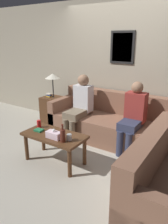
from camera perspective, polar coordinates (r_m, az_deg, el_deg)
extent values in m
plane|color=#ADA899|center=(3.95, 2.84, -9.50)|extent=(16.00, 16.00, 0.00)
cube|color=#9E937F|center=(4.42, 9.88, 11.12)|extent=(9.00, 0.06, 2.60)
cube|color=black|center=(4.35, 9.95, 16.29)|extent=(0.48, 0.02, 0.60)
cube|color=#B7CCB2|center=(4.34, 9.91, 16.29)|extent=(0.40, 0.01, 0.52)
cube|color=brown|center=(4.24, 6.18, -4.22)|extent=(2.24, 0.90, 0.44)
cube|color=brown|center=(4.39, 8.47, 2.58)|extent=(2.24, 0.20, 0.43)
cube|color=brown|center=(4.72, -5.17, -0.18)|extent=(0.14, 0.90, 0.68)
cube|color=brown|center=(3.88, 20.25, -5.68)|extent=(0.14, 0.90, 0.68)
cube|color=brown|center=(2.63, 17.12, -9.57)|extent=(0.20, 1.67, 0.43)
cube|color=#4C2D19|center=(3.38, -7.78, -6.08)|extent=(0.98, 0.50, 0.04)
cylinder|color=#4C2D19|center=(3.64, -14.78, -8.86)|extent=(0.06, 0.06, 0.44)
cylinder|color=#4C2D19|center=(3.12, -3.78, -13.15)|extent=(0.06, 0.06, 0.44)
cylinder|color=#4C2D19|center=(3.87, -10.62, -6.78)|extent=(0.06, 0.06, 0.44)
cylinder|color=#4C2D19|center=(3.39, 0.14, -10.31)|extent=(0.06, 0.06, 0.44)
cube|color=#4C2D19|center=(4.90, -8.25, 0.23)|extent=(0.40, 0.40, 0.65)
cylinder|color=#262628|center=(4.73, -8.09, 6.35)|extent=(0.02, 0.02, 0.43)
cone|color=beige|center=(4.68, -8.23, 9.30)|extent=(0.32, 0.32, 0.10)
cube|color=gold|center=(4.83, -9.13, 4.08)|extent=(0.10, 0.07, 0.02)
cube|color=navy|center=(4.83, -9.15, 4.38)|extent=(0.11, 0.07, 0.03)
cube|color=beige|center=(4.82, -9.17, 4.68)|extent=(0.11, 0.07, 0.02)
cylinder|color=#562319|center=(3.09, -5.58, -6.18)|extent=(0.07, 0.07, 0.19)
cylinder|color=#562319|center=(3.03, -5.66, -3.90)|extent=(0.03, 0.03, 0.08)
cylinder|color=silver|center=(3.15, -3.89, -6.62)|extent=(0.08, 0.08, 0.09)
cube|color=#237547|center=(3.52, -11.72, -4.66)|extent=(0.14, 0.11, 0.03)
cylinder|color=red|center=(3.65, -11.68, -3.05)|extent=(0.07, 0.07, 0.12)
cube|color=silver|center=(3.23, -7.85, -5.94)|extent=(0.23, 0.12, 0.10)
sphere|color=white|center=(3.20, -7.91, -4.80)|extent=(0.05, 0.05, 0.05)
cube|color=#756651|center=(4.17, -2.02, -0.49)|extent=(0.31, 0.49, 0.14)
cylinder|color=#756651|center=(4.13, -4.80, -4.80)|extent=(0.11, 0.11, 0.44)
cylinder|color=#756651|center=(4.04, -3.08, -5.29)|extent=(0.11, 0.11, 0.44)
cube|color=silver|center=(4.29, -0.18, 3.66)|extent=(0.34, 0.22, 0.51)
sphere|color=#8C664C|center=(4.21, -0.18, 8.31)|extent=(0.22, 0.22, 0.22)
cube|color=#2D334C|center=(3.72, 11.95, -3.35)|extent=(0.31, 0.43, 0.14)
cylinder|color=#2D334C|center=(3.67, 9.30, -8.12)|extent=(0.11, 0.11, 0.44)
cylinder|color=#2D334C|center=(3.62, 11.53, -8.66)|extent=(0.11, 0.11, 0.44)
cube|color=maroon|center=(3.83, 13.40, 1.23)|extent=(0.34, 0.22, 0.51)
sphere|color=#8C664C|center=(3.74, 13.79, 6.24)|extent=(0.20, 0.20, 0.20)
sphere|color=beige|center=(2.98, 10.63, -18.11)|extent=(0.19, 0.19, 0.19)
sphere|color=beige|center=(2.90, 10.80, -15.91)|extent=(0.12, 0.12, 0.12)
sphere|color=beige|center=(2.89, 10.04, -14.98)|extent=(0.04, 0.04, 0.04)
sphere|color=beige|center=(2.86, 11.68, -15.43)|extent=(0.04, 0.04, 0.04)
sphere|color=#FFEAD1|center=(2.87, 10.39, -16.51)|extent=(0.05, 0.05, 0.05)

